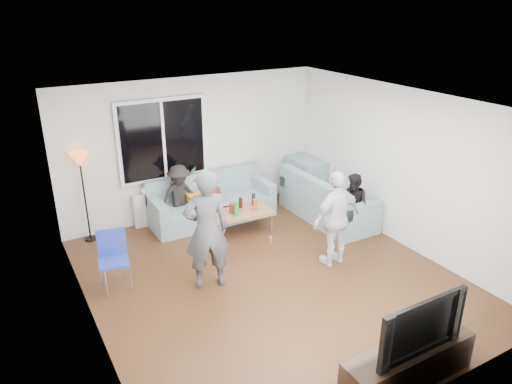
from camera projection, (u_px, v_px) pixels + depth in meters
floor at (270, 279)px, 7.16m from camera, size 5.00×5.50×0.04m
ceiling at (272, 103)px, 6.17m from camera, size 5.00×5.50×0.04m
wall_back at (193, 147)px, 8.89m from camera, size 5.00×0.04×2.60m
wall_front at (428, 298)px, 4.44m from camera, size 5.00×0.04×2.60m
wall_left at (84, 240)px, 5.50m from camera, size 0.04×5.50×2.60m
wall_right at (403, 168)px, 7.82m from camera, size 0.04×5.50×2.60m
window_frame at (163, 140)px, 8.46m from camera, size 1.62×0.06×1.47m
window_glass at (163, 140)px, 8.43m from camera, size 1.50×0.02×1.35m
window_mullion at (164, 140)px, 8.42m from camera, size 0.05×0.03×1.35m
radiator at (168, 205)px, 8.89m from camera, size 1.30×0.12×0.62m
potted_plant at (191, 176)px, 8.90m from camera, size 0.21×0.18×0.36m
vase at (146, 189)px, 8.53m from camera, size 0.18×0.18×0.18m
sofa_back_section at (212, 199)px, 8.87m from camera, size 2.30×0.85×0.85m
sofa_right_section at (328, 197)px, 8.94m from camera, size 2.00×0.85×0.85m
sofa_corner at (312, 177)px, 9.92m from camera, size 0.85×0.85×0.85m
cushion_yellow at (198, 198)px, 8.70m from camera, size 0.38×0.32×0.14m
cushion_red at (211, 193)px, 8.89m from camera, size 0.44×0.40×0.13m
coffee_table at (240, 221)px, 8.50m from camera, size 1.16×0.72×0.40m
pitcher at (234, 208)px, 8.33m from camera, size 0.17×0.17×0.17m
side_chair at (114, 262)px, 6.74m from camera, size 0.47×0.47×0.86m
floor_lamp at (85, 198)px, 8.00m from camera, size 0.32×0.32×1.56m
player_left at (207, 230)px, 6.66m from camera, size 0.72×0.55×1.77m
player_right at (337, 219)px, 7.29m from camera, size 0.91×0.43×1.52m
spectator_right at (354, 205)px, 8.31m from camera, size 0.49×0.59×1.10m
spectator_back at (180, 196)px, 8.56m from camera, size 0.81×0.53×1.17m
tv_console at (408, 364)px, 5.15m from camera, size 1.60×0.40×0.44m
television at (414, 322)px, 4.95m from camera, size 1.14×0.15×0.66m
bottle_b at (236, 209)px, 8.16m from camera, size 0.08×0.08×0.27m
bottle_a at (218, 206)px, 8.33m from camera, size 0.07×0.07×0.25m
bottle_c at (241, 203)px, 8.52m from camera, size 0.07×0.07×0.19m
bottle_e at (254, 199)px, 8.63m from camera, size 0.07×0.07×0.22m
bottle_d at (255, 205)px, 8.40m from camera, size 0.07×0.07×0.22m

